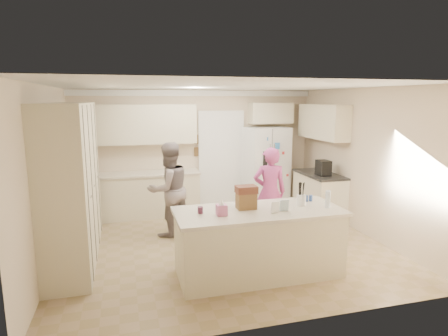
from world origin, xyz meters
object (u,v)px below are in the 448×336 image
object	(u,v)px
refrigerator	(265,168)
island_base	(258,244)
utensil_crock	(301,200)
dollhouse_body	(246,201)
teen_boy	(169,189)
tissue_box	(222,210)
teen_girl	(270,192)
coffee_maker	(323,168)

from	to	relation	value
refrigerator	island_base	world-z (taller)	refrigerator
refrigerator	utensil_crock	size ratio (longest dim) A/B	12.00
dollhouse_body	teen_boy	bearing A→B (deg)	115.56
island_base	tissue_box	xyz separation A→B (m)	(-0.55, -0.10, 0.56)
tissue_box	utensil_crock	bearing A→B (deg)	7.13
island_base	dollhouse_body	distance (m)	0.62
island_base	utensil_crock	xyz separation A→B (m)	(0.65, 0.05, 0.56)
utensil_crock	teen_boy	bearing A→B (deg)	132.15
refrigerator	teen_girl	xyz separation A→B (m)	(-0.59, -1.71, -0.10)
tissue_box	dollhouse_body	distance (m)	0.45
refrigerator	island_base	xyz separation A→B (m)	(-1.30, -3.09, -0.46)
refrigerator	teen_boy	world-z (taller)	refrigerator
utensil_crock	teen_girl	size ratio (longest dim) A/B	0.09
tissue_box	dollhouse_body	xyz separation A→B (m)	(0.40, 0.20, 0.04)
coffee_maker	teen_girl	distance (m)	1.46
tissue_box	teen_boy	distance (m)	2.02
refrigerator	teen_boy	distance (m)	2.60
coffee_maker	dollhouse_body	distance (m)	2.84
utensil_crock	tissue_box	world-z (taller)	utensil_crock
utensil_crock	tissue_box	bearing A→B (deg)	-172.87
utensil_crock	coffee_maker	bearing A→B (deg)	52.88
dollhouse_body	teen_boy	xyz separation A→B (m)	(-0.85, 1.77, -0.20)
teen_boy	tissue_box	bearing A→B (deg)	77.68
island_base	teen_girl	size ratio (longest dim) A/B	1.38
island_base	teen_boy	bearing A→B (deg)	118.06
coffee_maker	island_base	xyz separation A→B (m)	(-2.05, -1.90, -0.63)
tissue_box	island_base	bearing A→B (deg)	10.30
island_base	refrigerator	bearing A→B (deg)	67.16
island_base	utensil_crock	world-z (taller)	utensil_crock
dollhouse_body	teen_girl	xyz separation A→B (m)	(0.86, 1.28, -0.24)
teen_boy	island_base	bearing A→B (deg)	92.97
teen_girl	island_base	bearing A→B (deg)	74.66
refrigerator	coffee_maker	size ratio (longest dim) A/B	6.00
tissue_box	teen_girl	xyz separation A→B (m)	(1.26, 1.48, -0.20)
coffee_maker	utensil_crock	xyz separation A→B (m)	(-1.40, -1.85, -0.07)
teen_boy	teen_girl	size ratio (longest dim) A/B	1.05
utensil_crock	dollhouse_body	xyz separation A→B (m)	(-0.80, 0.05, 0.04)
dollhouse_body	utensil_crock	bearing A→B (deg)	-3.58
coffee_maker	teen_boy	bearing A→B (deg)	-179.41
island_base	tissue_box	distance (m)	0.79
teen_girl	tissue_box	bearing A→B (deg)	61.47
dollhouse_body	coffee_maker	bearing A→B (deg)	39.29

